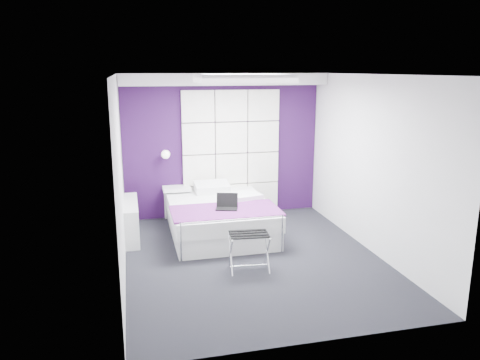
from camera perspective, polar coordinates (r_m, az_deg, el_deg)
The scene contains 15 objects.
floor at distance 6.86m, azimuth 1.64°, elevation -9.55°, with size 4.40×4.40×0.00m, color black.
ceiling at distance 6.32m, azimuth 1.80°, elevation 12.73°, with size 4.40×4.40×0.00m, color white.
wall_back at distance 8.57m, azimuth -2.14°, elevation 4.17°, with size 3.60×3.60×0.00m, color silver.
wall_left at distance 6.25m, azimuth -14.43°, elevation 0.28°, with size 4.40×4.40×0.00m, color silver.
wall_right at distance 7.14m, azimuth 15.80°, elevation 1.80°, with size 4.40×4.40×0.00m, color silver.
accent_wall at distance 8.56m, azimuth -2.13°, elevation 4.16°, with size 3.58×0.02×2.58m, color #2A0D38.
soffit at distance 8.22m, azimuth -1.86°, elevation 12.18°, with size 3.58×0.50×0.20m, color silver.
headboard at distance 8.56m, azimuth -1.07°, elevation 3.28°, with size 1.80×0.08×2.30m, color silver, non-canonical shape.
skylight at distance 6.90m, azimuth 0.45°, elevation 12.38°, with size 1.36×0.86×0.12m, color white, non-canonical shape.
wall_lamp at distance 8.30m, azimuth -9.07°, elevation 3.15°, with size 0.15×0.15×0.15m, color white.
radiator at distance 7.77m, azimuth -13.10°, elevation -4.76°, with size 0.22×1.20×0.60m, color silver.
bed at distance 7.74m, azimuth -2.52°, elevation -4.50°, with size 1.66×2.00×0.70m.
nightstand at distance 8.41m, azimuth -7.74°, elevation -1.02°, with size 0.49×0.38×0.05m, color silver.
luggage_rack at distance 6.42m, azimuth 1.11°, elevation -8.72°, with size 0.52×0.38×0.51m.
laptop at distance 7.25m, azimuth -1.70°, elevation -3.05°, with size 0.33×0.24×0.24m.
Camera 1 is at (-1.66, -6.09, 2.67)m, focal length 35.00 mm.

